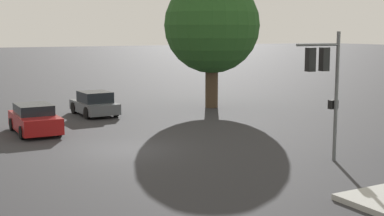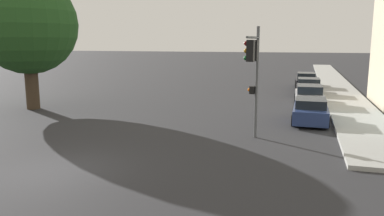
{
  "view_description": "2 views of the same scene",
  "coord_description": "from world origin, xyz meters",
  "px_view_note": "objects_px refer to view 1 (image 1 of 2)",
  "views": [
    {
      "loc": [
        21.26,
        -8.34,
        5.09
      ],
      "look_at": [
        0.24,
        3.28,
        1.61
      ],
      "focal_mm": 50.0,
      "sensor_mm": 36.0,
      "label": 1
    },
    {
      "loc": [
        7.95,
        -10.44,
        4.39
      ],
      "look_at": [
        3.41,
        4.78,
        1.56
      ],
      "focal_mm": 35.0,
      "sensor_mm": 36.0,
      "label": 2
    }
  ],
  "objects_px": {
    "street_tree": "(212,26)",
    "crossing_car_1": "(35,119)",
    "crossing_car_0": "(95,104)",
    "traffic_signal": "(324,73)"
  },
  "relations": [
    {
      "from": "crossing_car_1",
      "to": "crossing_car_0",
      "type": "bearing_deg",
      "value": 132.43
    },
    {
      "from": "street_tree",
      "to": "crossing_car_0",
      "type": "bearing_deg",
      "value": -93.91
    },
    {
      "from": "street_tree",
      "to": "crossing_car_0",
      "type": "distance_m",
      "value": 9.27
    },
    {
      "from": "traffic_signal",
      "to": "crossing_car_0",
      "type": "relative_size",
      "value": 1.3
    },
    {
      "from": "street_tree",
      "to": "traffic_signal",
      "type": "distance_m",
      "value": 15.59
    },
    {
      "from": "crossing_car_0",
      "to": "traffic_signal",
      "type": "bearing_deg",
      "value": -167.07
    },
    {
      "from": "street_tree",
      "to": "crossing_car_1",
      "type": "distance_m",
      "value": 13.76
    },
    {
      "from": "street_tree",
      "to": "crossing_car_0",
      "type": "relative_size",
      "value": 2.2
    },
    {
      "from": "traffic_signal",
      "to": "crossing_car_1",
      "type": "relative_size",
      "value": 1.22
    },
    {
      "from": "crossing_car_1",
      "to": "street_tree",
      "type": "bearing_deg",
      "value": 106.16
    }
  ]
}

